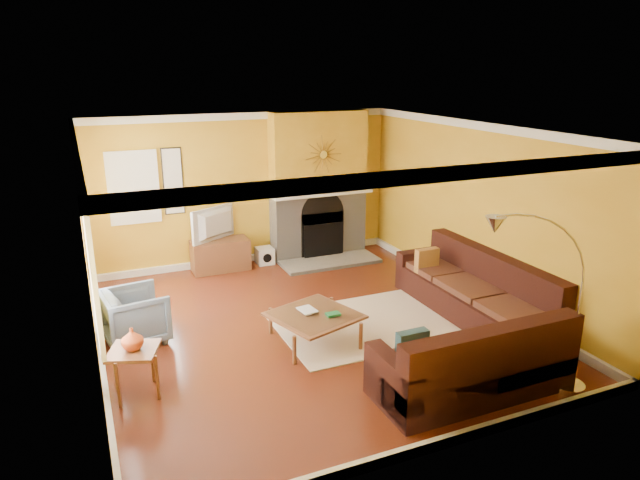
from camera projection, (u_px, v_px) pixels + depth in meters
name	position (u px, v px, depth m)	size (l,w,h in m)	color
floor	(309.00, 326.00, 7.96)	(5.50, 6.00, 0.02)	maroon
ceiling	(308.00, 129.00, 7.17)	(5.50, 6.00, 0.02)	white
wall_back	(245.00, 189.00, 10.21)	(5.50, 0.02, 2.70)	gold
wall_front	(440.00, 322.00, 4.92)	(5.50, 0.02, 2.70)	gold
wall_left	(85.00, 260.00, 6.52)	(0.02, 6.00, 2.70)	gold
wall_right	(477.00, 212.00, 8.61)	(0.02, 6.00, 2.70)	gold
baseboard	(309.00, 321.00, 7.94)	(5.50, 6.00, 0.12)	white
crown_molding	(308.00, 135.00, 7.19)	(5.50, 6.00, 0.12)	white
window_left_near	(84.00, 220.00, 7.63)	(0.06, 1.22, 1.72)	white
window_left_far	(90.00, 263.00, 5.96)	(0.06, 1.22, 1.72)	white
window_back	(133.00, 188.00, 9.38)	(0.82, 0.06, 1.22)	white
wall_art	(173.00, 181.00, 9.62)	(0.34, 0.04, 1.14)	white
fireplace	(318.00, 185.00, 10.53)	(1.80, 0.40, 2.70)	gray
mantel	(324.00, 193.00, 10.35)	(1.92, 0.22, 0.08)	white
hearth	(330.00, 262.00, 10.44)	(1.80, 0.70, 0.06)	gray
sunburst	(323.00, 155.00, 10.16)	(0.70, 0.04, 0.70)	olive
rug	(365.00, 324.00, 7.97)	(2.40, 1.80, 0.02)	beige
sectional_sofa	(430.00, 306.00, 7.49)	(2.84, 3.48, 0.90)	#361611
coffee_table	(314.00, 328.00, 7.44)	(1.00, 1.00, 0.40)	white
media_console	(220.00, 255.00, 10.04)	(1.00, 0.45, 0.55)	brown
tv	(219.00, 224.00, 9.87)	(1.02, 0.13, 0.59)	black
subwoofer	(265.00, 256.00, 10.40)	(0.30, 0.30, 0.30)	white
armchair	(135.00, 316.00, 7.41)	(0.76, 0.78, 0.71)	slate
side_table	(136.00, 372.00, 6.21)	(0.50, 0.50, 0.55)	brown
vase	(132.00, 339.00, 6.10)	(0.24, 0.24, 0.25)	#CA4B20
book	(301.00, 312.00, 7.41)	(0.20, 0.27, 0.03)	white
arc_lamp	(539.00, 310.00, 5.88)	(1.35, 0.36, 2.12)	silver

